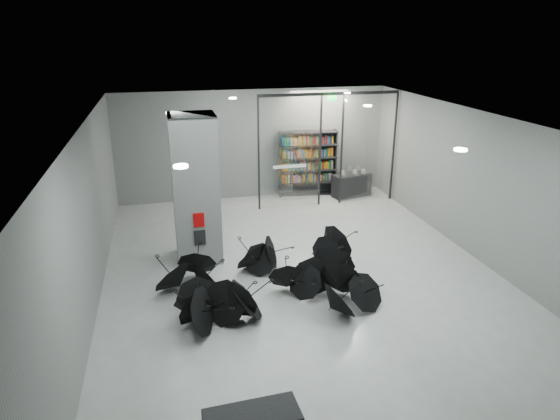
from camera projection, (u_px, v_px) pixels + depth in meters
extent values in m
plane|color=gray|center=(305.00, 280.00, 12.72)|extent=(14.00, 14.00, 0.00)
cube|color=slate|center=(308.00, 124.00, 11.34)|extent=(10.00, 14.00, 0.02)
cube|color=#5B5D5B|center=(254.00, 145.00, 18.43)|extent=(10.00, 0.02, 4.00)
cube|color=#5B5D5B|center=(480.00, 409.00, 5.63)|extent=(10.00, 0.02, 4.00)
cube|color=#5B5D5B|center=(88.00, 224.00, 10.94)|extent=(0.02, 14.00, 4.00)
cube|color=#5B5D5B|center=(489.00, 192.00, 13.12)|extent=(0.02, 14.00, 4.00)
cube|color=slate|center=(196.00, 189.00, 13.32)|extent=(1.20, 1.20, 4.00)
cube|color=#A50A07|center=(199.00, 220.00, 12.97)|extent=(0.28, 0.04, 0.38)
cube|color=black|center=(200.00, 238.00, 13.14)|extent=(0.30, 0.03, 0.42)
cube|color=#0CE533|center=(332.00, 98.00, 16.77)|extent=(0.30, 0.06, 0.15)
cube|color=silver|center=(290.00, 152.00, 17.27)|extent=(2.20, 0.02, 3.95)
cube|color=silver|center=(368.00, 148.00, 17.90)|extent=(2.00, 0.02, 3.95)
cube|color=black|center=(259.00, 154.00, 17.04)|extent=(0.06, 0.06, 4.00)
cube|color=black|center=(320.00, 151.00, 17.51)|extent=(0.06, 0.06, 4.00)
cube|color=black|center=(342.00, 149.00, 17.69)|extent=(0.06, 0.06, 4.00)
cube|color=black|center=(394.00, 146.00, 18.12)|extent=(0.06, 0.06, 4.00)
cube|color=black|center=(330.00, 94.00, 16.91)|extent=(5.00, 0.08, 0.10)
cube|color=black|center=(352.00, 185.00, 18.94)|extent=(1.56, 0.93, 0.88)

